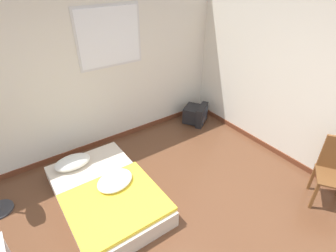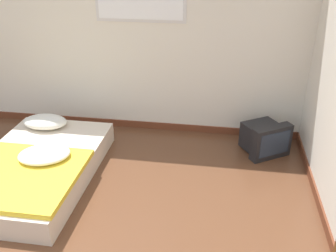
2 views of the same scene
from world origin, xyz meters
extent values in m
cube|color=silver|center=(0.00, 2.58, 1.30)|extent=(7.41, 0.06, 2.60)
cube|color=brown|center=(0.00, 2.54, 0.04)|extent=(7.41, 0.02, 0.09)
cube|color=beige|center=(-0.32, 1.25, 0.12)|extent=(1.13, 1.81, 0.23)
ellipsoid|color=silver|center=(-0.51, 1.93, 0.30)|extent=(0.52, 0.34, 0.14)
cube|color=yellow|center=(-0.32, 0.91, 0.26)|extent=(1.15, 1.05, 0.05)
ellipsoid|color=silver|center=(-0.17, 1.21, 0.32)|extent=(0.60, 0.53, 0.11)
cube|color=black|center=(2.01, 2.22, 0.18)|extent=(0.48, 0.45, 0.31)
cube|color=black|center=(2.12, 2.04, 0.19)|extent=(0.47, 0.36, 0.39)
cube|color=#283342|center=(2.15, 1.99, 0.20)|extent=(0.33, 0.22, 0.28)
camera|label=1|loc=(-1.08, -1.30, 2.79)|focal=28.00mm
camera|label=2|loc=(1.53, -1.75, 2.27)|focal=40.00mm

